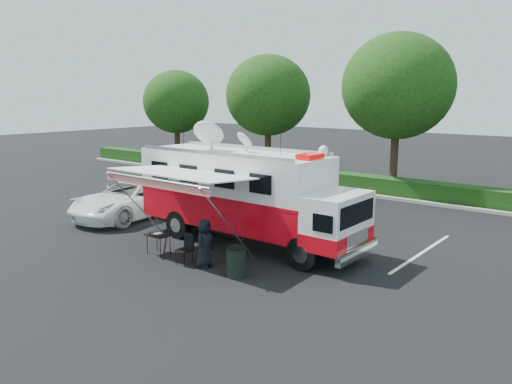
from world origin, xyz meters
TOP-DOWN VIEW (x-y plane):
  - ground_plane at (0.00, 0.00)m, footprint 120.00×120.00m
  - back_border at (1.14, 12.90)m, footprint 60.00×6.14m
  - stall_lines at (-0.50, 3.00)m, footprint 24.12×5.50m
  - command_truck at (-0.08, -0.00)m, footprint 9.09×2.50m
  - awning at (-0.89, -2.60)m, footprint 4.96×2.57m
  - white_suv at (-6.84, -0.00)m, footprint 3.34×6.21m
  - person at (0.53, -2.81)m, footprint 0.67×0.87m
  - folding_table at (-1.65, -2.88)m, footprint 0.85×0.61m
  - folding_chair at (-0.15, -2.96)m, footprint 0.50×0.52m
  - trash_bin at (1.92, -2.85)m, footprint 0.64×0.64m

SIDE VIEW (x-z plane):
  - ground_plane at x=0.00m, z-range 0.00..0.00m
  - white_suv at x=-6.84m, z-range -0.83..0.83m
  - person at x=0.53m, z-range -0.79..0.79m
  - stall_lines at x=-0.50m, z-range 0.00..0.01m
  - trash_bin at x=1.92m, z-range 0.00..0.96m
  - folding_chair at x=-0.15m, z-range 0.09..1.10m
  - folding_table at x=-1.65m, z-range 0.31..1.04m
  - command_truck at x=-0.08m, z-range -0.31..4.05m
  - awning at x=-0.89m, z-range 1.31..4.31m
  - back_border at x=1.14m, z-range 0.57..9.44m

